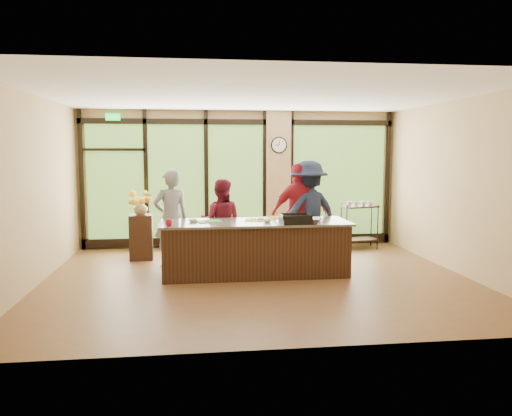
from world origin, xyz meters
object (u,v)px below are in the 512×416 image
object	(u,v)px
island_base	(255,249)
flower_stand	(141,237)
cook_right	(308,212)
roasting_pan	(296,221)
bar_cart	(359,220)
cook_left	(171,218)

from	to	relation	value
island_base	flower_stand	world-z (taller)	same
cook_right	roasting_pan	distance (m)	1.23
cook_right	bar_cart	distance (m)	1.96
cook_left	cook_right	world-z (taller)	cook_right
roasting_pan	flower_stand	world-z (taller)	roasting_pan
cook_right	flower_stand	xyz separation A→B (m)	(-3.18, 0.72, -0.53)
flower_stand	island_base	bearing A→B (deg)	-38.85
cook_right	roasting_pan	world-z (taller)	cook_right
cook_right	roasting_pan	xyz separation A→B (m)	(-0.48, -1.14, -0.00)
bar_cart	flower_stand	bearing A→B (deg)	173.80
cook_left	bar_cart	distance (m)	4.21
cook_left	flower_stand	world-z (taller)	cook_left
cook_right	island_base	bearing A→B (deg)	14.32
cook_right	bar_cart	xyz separation A→B (m)	(1.44, 1.28, -0.35)
island_base	bar_cart	bearing A→B (deg)	39.04
cook_left	flower_stand	size ratio (longest dim) A/B	2.03
island_base	cook_left	bearing A→B (deg)	151.32
bar_cart	island_base	bearing A→B (deg)	-154.13
island_base	bar_cart	distance (m)	3.29
cook_right	bar_cart	bearing A→B (deg)	-159.54
island_base	flower_stand	xyz separation A→B (m)	(-2.07, 1.51, -0.00)
island_base	bar_cart	xyz separation A→B (m)	(2.56, 2.07, 0.18)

